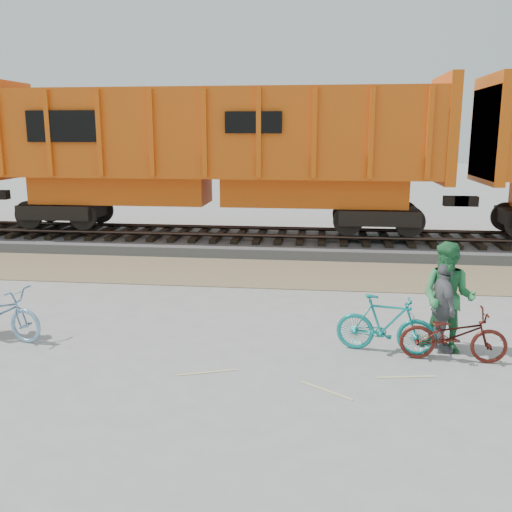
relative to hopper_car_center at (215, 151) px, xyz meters
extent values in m
plane|color=#9E9E99|center=(2.73, -9.00, -3.01)|extent=(120.00, 120.00, 0.00)
cube|color=#927E5A|center=(2.73, -3.50, -3.00)|extent=(120.00, 3.00, 0.02)
cube|color=slate|center=(2.73, 0.00, -2.86)|extent=(120.00, 4.00, 0.30)
cube|color=black|center=(-3.77, 0.00, -2.65)|extent=(0.22, 2.60, 0.12)
cube|color=black|center=(2.73, 0.00, -2.65)|extent=(0.22, 2.60, 0.12)
cylinder|color=#382821|center=(2.73, -0.72, -2.53)|extent=(120.00, 0.12, 0.12)
cylinder|color=#382821|center=(2.73, 0.72, -2.53)|extent=(120.00, 0.12, 0.12)
cube|color=black|center=(0.00, 0.00, -2.07)|extent=(11.20, 2.20, 0.80)
cube|color=#CD530E|center=(0.00, 0.00, -1.22)|extent=(11.76, 1.65, 0.90)
cube|color=#CD530E|center=(0.00, 0.00, 0.53)|extent=(14.00, 3.00, 2.60)
cube|color=#D7540D|center=(-6.85, 0.00, 0.63)|extent=(0.30, 3.06, 3.10)
cube|color=#D7540D|center=(6.85, 0.00, 0.63)|extent=(0.30, 3.06, 3.10)
cube|color=black|center=(-4.20, -1.58, 0.73)|extent=(2.20, 0.04, 0.90)
cube|color=#D7540D|center=(8.15, 0.00, 0.63)|extent=(0.30, 3.06, 3.10)
imported|color=#108984|center=(4.49, -8.64, -2.52)|extent=(1.68, 0.76, 0.98)
imported|color=#4B1610|center=(5.52, -8.86, -2.57)|extent=(1.68, 0.66, 0.87)
imported|color=#2D7F46|center=(5.49, -8.44, -2.08)|extent=(1.12, 1.03, 1.85)
imported|color=slate|center=(5.42, -8.46, -2.24)|extent=(0.51, 0.95, 1.54)
camera|label=1|loc=(3.44, -17.74, 0.58)|focal=40.00mm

